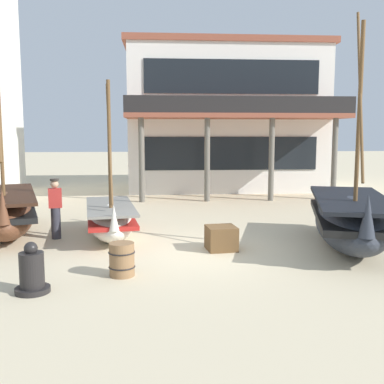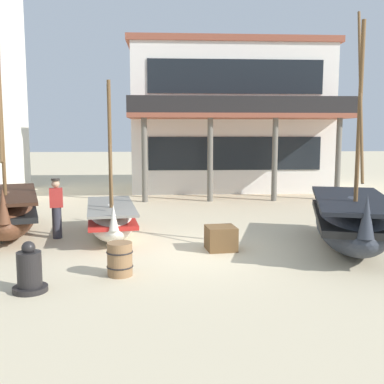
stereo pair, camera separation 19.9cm
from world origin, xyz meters
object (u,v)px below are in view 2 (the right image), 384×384
(fishing_boat_far_right, at_px, (111,219))
(fisherman_by_hull, at_px, (57,209))
(fishing_boat_centre_large, at_px, (7,211))
(cargo_crate, at_px, (221,238))
(capstan_winch, at_px, (30,272))
(wooden_barrel, at_px, (120,259))
(harbor_building_main, at_px, (228,118))
(fishing_boat_near_left, at_px, (351,220))

(fishing_boat_far_right, distance_m, fisherman_by_hull, 1.54)
(fishing_boat_centre_large, distance_m, cargo_crate, 6.35)
(fishing_boat_far_right, relative_size, capstan_winch, 4.50)
(fishing_boat_centre_large, xyz_separation_m, capstan_winch, (2.04, -4.95, -0.32))
(fishing_boat_centre_large, distance_m, wooden_barrel, 5.46)
(wooden_barrel, xyz_separation_m, harbor_building_main, (4.29, 14.97, 3.38))
(fisherman_by_hull, distance_m, cargo_crate, 4.75)
(fishing_boat_near_left, distance_m, fishing_boat_far_right, 6.51)
(fishing_boat_centre_large, relative_size, fisherman_by_hull, 3.71)
(wooden_barrel, distance_m, harbor_building_main, 15.93)
(capstan_winch, relative_size, harbor_building_main, 0.09)
(capstan_winch, bearing_deg, fishing_boat_far_right, 77.37)
(fishing_boat_near_left, height_order, cargo_crate, fishing_boat_near_left)
(fisherman_by_hull, bearing_deg, wooden_barrel, -59.47)
(fishing_boat_centre_large, bearing_deg, fisherman_by_hull, -18.52)
(fishing_boat_far_right, distance_m, wooden_barrel, 3.64)
(fishing_boat_centre_large, bearing_deg, wooden_barrel, -48.21)
(fisherman_by_hull, xyz_separation_m, wooden_barrel, (2.09, -3.55, -0.48))
(fishing_boat_near_left, distance_m, fisherman_by_hull, 7.96)
(fishing_boat_centre_large, distance_m, capstan_winch, 5.36)
(capstan_winch, distance_m, wooden_barrel, 1.82)
(fisherman_by_hull, distance_m, capstan_winch, 4.48)
(fishing_boat_near_left, distance_m, capstan_winch, 7.83)
(cargo_crate, bearing_deg, fisherman_by_hull, 160.44)
(fishing_boat_far_right, relative_size, fisherman_by_hull, 2.58)
(fishing_boat_near_left, distance_m, cargo_crate, 3.38)
(fishing_boat_near_left, bearing_deg, fishing_boat_far_right, 165.29)
(fishing_boat_far_right, height_order, capstan_winch, fishing_boat_far_right)
(fishing_boat_near_left, xyz_separation_m, fishing_boat_far_right, (-6.29, 1.65, -0.20))
(fishing_boat_far_right, bearing_deg, capstan_winch, -102.63)
(wooden_barrel, bearing_deg, cargo_crate, 39.89)
(wooden_barrel, relative_size, cargo_crate, 0.97)
(fisherman_by_hull, bearing_deg, fishing_boat_centre_large, 161.48)
(capstan_winch, height_order, wooden_barrel, capstan_winch)
(cargo_crate, bearing_deg, harbor_building_main, 81.52)
(wooden_barrel, bearing_deg, fishing_boat_far_right, 99.28)
(fishing_boat_far_right, bearing_deg, fisherman_by_hull, -178.53)
(wooden_barrel, xyz_separation_m, cargo_crate, (2.35, 1.97, -0.05))
(harbor_building_main, bearing_deg, fishing_boat_centre_large, -125.99)
(cargo_crate, distance_m, harbor_building_main, 13.58)
(capstan_winch, xyz_separation_m, wooden_barrel, (1.59, 0.88, -0.03))
(fishing_boat_centre_large, relative_size, capstan_winch, 6.47)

